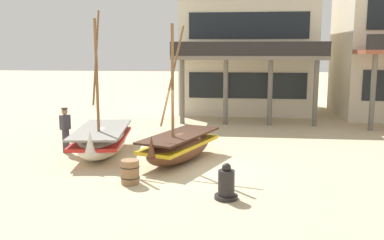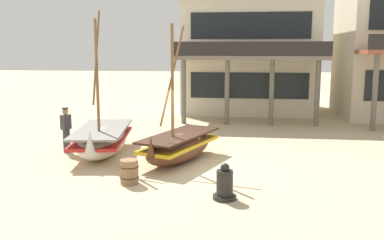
{
  "view_description": "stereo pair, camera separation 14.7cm",
  "coord_description": "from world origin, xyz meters",
  "px_view_note": "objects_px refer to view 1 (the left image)",
  "views": [
    {
      "loc": [
        1.65,
        -13.28,
        3.81
      ],
      "look_at": [
        0.0,
        1.0,
        1.4
      ],
      "focal_mm": 39.56,
      "sensor_mm": 36.0,
      "label": 1
    },
    {
      "loc": [
        1.8,
        -13.27,
        3.81
      ],
      "look_at": [
        0.0,
        1.0,
        1.4
      ],
      "focal_mm": 39.56,
      "sensor_mm": 36.0,
      "label": 2
    }
  ],
  "objects_px": {
    "fishing_boat_near_left": "(180,146)",
    "fisherman_by_hull": "(65,131)",
    "capstan_winch": "(226,185)",
    "harbor_building_main": "(247,55)",
    "fishing_boat_centre_large": "(102,140)",
    "wooden_barrel": "(130,172)"
  },
  "relations": [
    {
      "from": "fishing_boat_near_left",
      "to": "fishing_boat_centre_large",
      "type": "bearing_deg",
      "value": 167.88
    },
    {
      "from": "fishing_boat_near_left",
      "to": "capstan_winch",
      "type": "xyz_separation_m",
      "value": [
        1.72,
        -3.54,
        -0.16
      ]
    },
    {
      "from": "fishing_boat_centre_large",
      "to": "harbor_building_main",
      "type": "relative_size",
      "value": 0.56
    },
    {
      "from": "capstan_winch",
      "to": "wooden_barrel",
      "type": "relative_size",
      "value": 1.36
    },
    {
      "from": "fishing_boat_near_left",
      "to": "harbor_building_main",
      "type": "relative_size",
      "value": 0.5
    },
    {
      "from": "capstan_winch",
      "to": "fisherman_by_hull",
      "type": "bearing_deg",
      "value": 144.91
    },
    {
      "from": "fishing_boat_centre_large",
      "to": "capstan_winch",
      "type": "xyz_separation_m",
      "value": [
        4.69,
        -4.17,
        -0.17
      ]
    },
    {
      "from": "fishing_boat_near_left",
      "to": "fisherman_by_hull",
      "type": "height_order",
      "value": "fishing_boat_near_left"
    },
    {
      "from": "fisherman_by_hull",
      "to": "harbor_building_main",
      "type": "xyz_separation_m",
      "value": [
        6.79,
        12.18,
        2.61
      ]
    },
    {
      "from": "fishing_boat_near_left",
      "to": "wooden_barrel",
      "type": "distance_m",
      "value": 2.82
    },
    {
      "from": "capstan_winch",
      "to": "harbor_building_main",
      "type": "distance_m",
      "value": 16.77
    },
    {
      "from": "capstan_winch",
      "to": "fishing_boat_near_left",
      "type": "bearing_deg",
      "value": 115.99
    },
    {
      "from": "fishing_boat_centre_large",
      "to": "wooden_barrel",
      "type": "xyz_separation_m",
      "value": [
        1.91,
        -3.25,
        -0.19
      ]
    },
    {
      "from": "wooden_barrel",
      "to": "capstan_winch",
      "type": "bearing_deg",
      "value": -18.41
    },
    {
      "from": "wooden_barrel",
      "to": "harbor_building_main",
      "type": "bearing_deg",
      "value": 77.48
    },
    {
      "from": "wooden_barrel",
      "to": "fisherman_by_hull",
      "type": "bearing_deg",
      "value": 134.72
    },
    {
      "from": "fisherman_by_hull",
      "to": "harbor_building_main",
      "type": "relative_size",
      "value": 0.18
    },
    {
      "from": "capstan_winch",
      "to": "fishing_boat_centre_large",
      "type": "bearing_deg",
      "value": 138.33
    },
    {
      "from": "fishing_boat_near_left",
      "to": "fishing_boat_centre_large",
      "type": "relative_size",
      "value": 0.89
    },
    {
      "from": "fishing_boat_centre_large",
      "to": "harbor_building_main",
      "type": "distance_m",
      "value": 13.73
    },
    {
      "from": "fishing_boat_centre_large",
      "to": "wooden_barrel",
      "type": "relative_size",
      "value": 7.39
    },
    {
      "from": "fisherman_by_hull",
      "to": "capstan_winch",
      "type": "relative_size",
      "value": 1.77
    }
  ]
}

